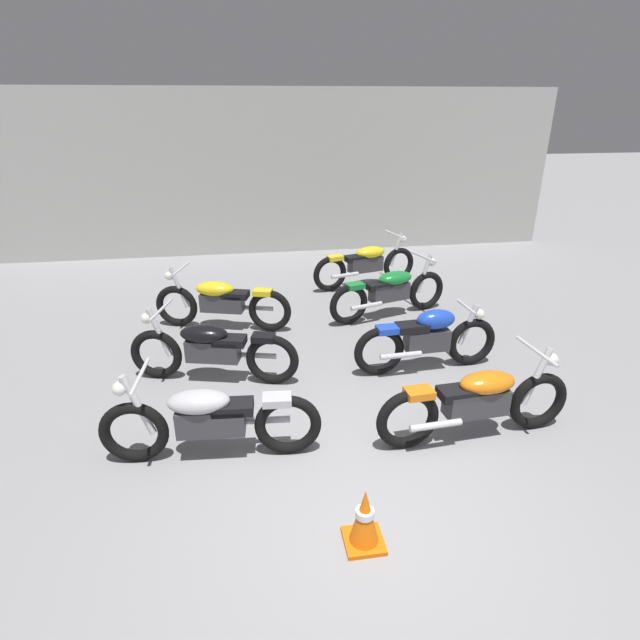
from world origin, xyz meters
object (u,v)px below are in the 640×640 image
at_px(motorcycle_left_row_2, 221,301).
at_px(motorcycle_left_row_1, 212,349).
at_px(motorcycle_right_row_2, 390,291).
at_px(traffic_cone, 365,518).
at_px(motorcycle_right_row_3, 366,263).
at_px(motorcycle_left_row_0, 210,419).
at_px(motorcycle_right_row_1, 428,338).
at_px(motorcycle_right_row_0, 477,400).

bearing_deg(motorcycle_left_row_2, motorcycle_left_row_1, -92.79).
relative_size(motorcycle_right_row_2, traffic_cone, 3.91).
distance_m(motorcycle_left_row_2, motorcycle_right_row_2, 2.72).
bearing_deg(motorcycle_right_row_2, motorcycle_right_row_3, 90.83).
relative_size(motorcycle_left_row_0, motorcycle_right_row_1, 1.10).
bearing_deg(motorcycle_left_row_1, traffic_cone, -65.70).
height_order(motorcycle_left_row_2, motorcycle_right_row_1, motorcycle_left_row_2).
distance_m(motorcycle_right_row_1, motorcycle_right_row_3, 3.39).
xyz_separation_m(motorcycle_left_row_1, motorcycle_right_row_3, (2.78, 3.25, 0.00)).
bearing_deg(motorcycle_right_row_2, motorcycle_right_row_1, -90.79).
height_order(motorcycle_left_row_0, motorcycle_left_row_1, same).
xyz_separation_m(motorcycle_right_row_1, motorcycle_right_row_2, (0.03, 1.83, -0.01)).
bearing_deg(motorcycle_right_row_3, motorcycle_left_row_2, -149.18).
relative_size(motorcycle_left_row_0, motorcycle_right_row_0, 1.00).
bearing_deg(motorcycle_right_row_0, motorcycle_right_row_3, 89.86).
distance_m(motorcycle_right_row_1, traffic_cone, 3.09).
bearing_deg(traffic_cone, motorcycle_right_row_1, 61.08).
relative_size(motorcycle_right_row_1, motorcycle_right_row_3, 0.93).
bearing_deg(motorcycle_left_row_1, motorcycle_right_row_0, -30.69).
xyz_separation_m(motorcycle_right_row_0, traffic_cone, (-1.48, -1.20, -0.19)).
bearing_deg(traffic_cone, motorcycle_left_row_2, 105.05).
height_order(motorcycle_right_row_1, motorcycle_right_row_3, motorcycle_right_row_3).
xyz_separation_m(motorcycle_right_row_3, traffic_cone, (-1.50, -6.09, -0.19)).
bearing_deg(motorcycle_right_row_1, motorcycle_right_row_3, 89.95).
distance_m(motorcycle_right_row_0, motorcycle_right_row_2, 3.34).
distance_m(motorcycle_left_row_0, traffic_cone, 1.81).
bearing_deg(motorcycle_right_row_3, motorcycle_right_row_2, -89.17).
bearing_deg(motorcycle_right_row_1, motorcycle_right_row_2, 89.21).
xyz_separation_m(motorcycle_right_row_2, motorcycle_right_row_3, (-0.02, 1.55, 0.00)).
relative_size(motorcycle_right_row_2, motorcycle_right_row_3, 0.99).
distance_m(motorcycle_left_row_0, motorcycle_left_row_1, 1.54).
height_order(motorcycle_right_row_2, traffic_cone, motorcycle_right_row_2).
bearing_deg(motorcycle_left_row_1, motorcycle_right_row_2, 31.16).
relative_size(motorcycle_right_row_0, motorcycle_right_row_3, 1.02).
relative_size(motorcycle_left_row_1, motorcycle_right_row_0, 0.98).
bearing_deg(motorcycle_left_row_1, motorcycle_left_row_2, 87.21).
bearing_deg(motorcycle_right_row_0, motorcycle_left_row_1, 149.31).
height_order(motorcycle_left_row_1, motorcycle_right_row_1, motorcycle_left_row_1).
relative_size(motorcycle_left_row_1, motorcycle_right_row_2, 1.01).
height_order(motorcycle_left_row_2, motorcycle_right_row_3, same).
relative_size(motorcycle_left_row_0, motorcycle_left_row_2, 1.03).
bearing_deg(motorcycle_right_row_1, motorcycle_left_row_0, -152.89).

